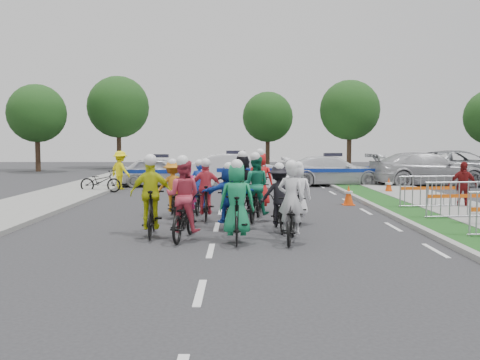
{
  "coord_description": "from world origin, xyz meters",
  "views": [
    {
      "loc": [
        0.57,
        -10.77,
        2.26
      ],
      "look_at": [
        0.61,
        4.78,
        1.1
      ],
      "focal_mm": 40.0,
      "sensor_mm": 36.0,
      "label": 1
    }
  ],
  "objects_px": {
    "rider_12": "(199,195)",
    "cone_0": "(349,195)",
    "rider_4": "(279,204)",
    "rider_10": "(173,194)",
    "rider_11": "(242,188)",
    "police_car_0": "(160,172)",
    "barrier_1": "(459,201)",
    "rider_6": "(187,204)",
    "rider_9": "(206,196)",
    "civilian_suv": "(460,167)",
    "rider_7": "(298,199)",
    "barrier_2": "(428,193)",
    "tree_3": "(118,107)",
    "rider_2": "(183,208)",
    "rider_5": "(229,201)",
    "tree_4": "(268,117)",
    "rider_1": "(237,210)",
    "police_car_2": "(333,171)",
    "rider_13": "(260,187)",
    "rider_0": "(291,215)",
    "marshal_hiviz": "(120,170)",
    "cone_1": "(389,186)",
    "rider_8": "(255,195)",
    "rider_3": "(152,205)",
    "spectator_2": "(463,186)",
    "parked_bike": "(101,181)",
    "civilian_sedan": "(427,169)",
    "police_car_1": "(236,171)"
  },
  "relations": [
    {
      "from": "rider_12",
      "to": "cone_0",
      "type": "height_order",
      "value": "rider_12"
    },
    {
      "from": "rider_4",
      "to": "rider_10",
      "type": "distance_m",
      "value": 3.77
    },
    {
      "from": "rider_11",
      "to": "police_car_0",
      "type": "height_order",
      "value": "rider_11"
    },
    {
      "from": "rider_4",
      "to": "barrier_1",
      "type": "relative_size",
      "value": 0.86
    },
    {
      "from": "rider_6",
      "to": "cone_0",
      "type": "bearing_deg",
      "value": -135.01
    },
    {
      "from": "rider_9",
      "to": "rider_12",
      "type": "bearing_deg",
      "value": -80.85
    },
    {
      "from": "rider_6",
      "to": "civilian_suv",
      "type": "distance_m",
      "value": 19.06
    },
    {
      "from": "rider_7",
      "to": "barrier_2",
      "type": "height_order",
      "value": "rider_7"
    },
    {
      "from": "tree_3",
      "to": "rider_6",
      "type": "bearing_deg",
      "value": -74.06
    },
    {
      "from": "rider_2",
      "to": "rider_5",
      "type": "height_order",
      "value": "rider_2"
    },
    {
      "from": "rider_7",
      "to": "tree_4",
      "type": "bearing_deg",
      "value": -90.71
    },
    {
      "from": "rider_1",
      "to": "rider_5",
      "type": "relative_size",
      "value": 1.08
    },
    {
      "from": "barrier_1",
      "to": "tree_4",
      "type": "height_order",
      "value": "tree_4"
    },
    {
      "from": "rider_10",
      "to": "police_car_2",
      "type": "distance_m",
      "value": 12.83
    },
    {
      "from": "rider_13",
      "to": "rider_0",
      "type": "bearing_deg",
      "value": 102.69
    },
    {
      "from": "rider_2",
      "to": "rider_10",
      "type": "distance_m",
      "value": 3.58
    },
    {
      "from": "rider_4",
      "to": "police_car_0",
      "type": "bearing_deg",
      "value": -73.93
    },
    {
      "from": "marshal_hiviz",
      "to": "cone_1",
      "type": "bearing_deg",
      "value": -153.6
    },
    {
      "from": "rider_8",
      "to": "police_car_2",
      "type": "distance_m",
      "value": 12.37
    },
    {
      "from": "police_car_2",
      "to": "rider_1",
      "type": "bearing_deg",
      "value": 163.04
    },
    {
      "from": "rider_6",
      "to": "rider_10",
      "type": "relative_size",
      "value": 0.96
    },
    {
      "from": "rider_8",
      "to": "rider_12",
      "type": "bearing_deg",
      "value": -32.54
    },
    {
      "from": "civilian_suv",
      "to": "cone_1",
      "type": "bearing_deg",
      "value": 132.29
    },
    {
      "from": "rider_3",
      "to": "police_car_2",
      "type": "distance_m",
      "value": 15.65
    },
    {
      "from": "police_car_0",
      "to": "spectator_2",
      "type": "distance_m",
      "value": 14.26
    },
    {
      "from": "marshal_hiviz",
      "to": "rider_2",
      "type": "bearing_deg",
      "value": 146.03
    },
    {
      "from": "barrier_2",
      "to": "tree_3",
      "type": "bearing_deg",
      "value": 121.5
    },
    {
      "from": "cone_1",
      "to": "rider_13",
      "type": "bearing_deg",
      "value": -136.18
    },
    {
      "from": "rider_1",
      "to": "barrier_2",
      "type": "xyz_separation_m",
      "value": [
        6.17,
        5.47,
        -0.16
      ]
    },
    {
      "from": "rider_12",
      "to": "rider_0",
      "type": "bearing_deg",
      "value": 120.7
    },
    {
      "from": "rider_2",
      "to": "police_car_0",
      "type": "distance_m",
      "value": 14.31
    },
    {
      "from": "rider_8",
      "to": "rider_11",
      "type": "height_order",
      "value": "rider_11"
    },
    {
      "from": "rider_6",
      "to": "parked_bike",
      "type": "xyz_separation_m",
      "value": [
        -4.65,
        9.14,
        -0.09
      ]
    },
    {
      "from": "rider_6",
      "to": "rider_13",
      "type": "bearing_deg",
      "value": -121.35
    },
    {
      "from": "civilian_suv",
      "to": "marshal_hiviz",
      "type": "height_order",
      "value": "marshal_hiviz"
    },
    {
      "from": "rider_4",
      "to": "police_car_2",
      "type": "height_order",
      "value": "rider_4"
    },
    {
      "from": "civilian_sedan",
      "to": "rider_4",
      "type": "bearing_deg",
      "value": 142.9
    },
    {
      "from": "marshal_hiviz",
      "to": "tree_3",
      "type": "relative_size",
      "value": 0.24
    },
    {
      "from": "rider_4",
      "to": "rider_12",
      "type": "bearing_deg",
      "value": -60.47
    },
    {
      "from": "rider_11",
      "to": "rider_12",
      "type": "xyz_separation_m",
      "value": [
        -1.33,
        0.35,
        -0.26
      ]
    },
    {
      "from": "rider_9",
      "to": "marshal_hiviz",
      "type": "xyz_separation_m",
      "value": [
        -4.55,
        9.63,
        0.2
      ]
    },
    {
      "from": "barrier_1",
      "to": "rider_9",
      "type": "bearing_deg",
      "value": 178.17
    },
    {
      "from": "rider_6",
      "to": "barrier_1",
      "type": "distance_m",
      "value": 7.53
    },
    {
      "from": "civilian_suv",
      "to": "civilian_sedan",
      "type": "bearing_deg",
      "value": 123.39
    },
    {
      "from": "rider_7",
      "to": "parked_bike",
      "type": "bearing_deg",
      "value": -48.1
    },
    {
      "from": "police_car_1",
      "to": "rider_10",
      "type": "bearing_deg",
      "value": 161.79
    },
    {
      "from": "rider_5",
      "to": "cone_0",
      "type": "bearing_deg",
      "value": -139.89
    },
    {
      "from": "rider_0",
      "to": "cone_0",
      "type": "xyz_separation_m",
      "value": [
        2.68,
        6.79,
        -0.27
      ]
    },
    {
      "from": "police_car_0",
      "to": "parked_bike",
      "type": "distance_m",
      "value": 3.65
    },
    {
      "from": "rider_7",
      "to": "tree_4",
      "type": "relative_size",
      "value": 0.27
    }
  ]
}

